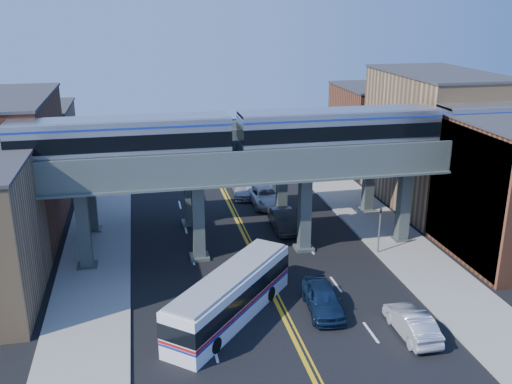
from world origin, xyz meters
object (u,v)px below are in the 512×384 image
stop_sign (272,260)px  car_lane_d (243,188)px  traffic_signal (380,226)px  car_lane_a (323,299)px  car_lane_b (283,220)px  car_parked_curb (412,323)px  transit_train (339,130)px  transit_bus (230,296)px  car_lane_c (265,196)px

stop_sign → car_lane_d: size_ratio=0.53×
traffic_signal → car_lane_a: (-6.66, -7.10, -1.46)m
traffic_signal → car_lane_d: size_ratio=0.83×
car_lane_d → car_lane_b: bearing=-74.2°
car_parked_curb → car_lane_a: bearing=-40.7°
stop_sign → traffic_signal: traffic_signal is taller
car_lane_a → car_parked_curb: bearing=-35.8°
transit_train → car_lane_b: bearing=125.5°
transit_bus → car_parked_curb: 10.52m
transit_train → car_lane_b: 9.82m
car_lane_a → car_lane_d: (-0.72, 22.63, -0.13)m
car_lane_a → transit_train: bearing=72.1°
car_lane_d → car_lane_a: bearing=-82.2°
car_lane_c → car_lane_d: car_lane_c is taller
car_parked_curb → car_lane_b: bearing=-79.0°
stop_sign → traffic_signal: 9.41m
transit_bus → car_lane_d: (4.92, 22.28, -0.73)m
transit_bus → traffic_signal: bearing=-21.1°
stop_sign → car_lane_b: 9.75m
transit_bus → car_lane_d: 22.83m
car_lane_a → car_lane_b: car_lane_a is taller
transit_train → car_parked_curb: transit_train is taller
stop_sign → car_lane_b: (3.14, 9.18, -0.94)m
traffic_signal → car_lane_d: bearing=115.4°
transit_bus → car_lane_b: transit_bus is taller
transit_bus → car_parked_curb: bearing=-71.8°
car_parked_curb → stop_sign: bearing=-50.1°
car_lane_a → car_lane_b: 13.31m
stop_sign → car_lane_c: stop_sign is taller
traffic_signal → car_parked_curb: traffic_signal is taller
car_lane_d → car_parked_curb: 26.63m
stop_sign → transit_bus: 5.08m
transit_train → car_lane_a: transit_train is taller
car_lane_c → car_lane_a: bearing=-95.0°
car_lane_b → car_lane_d: size_ratio=1.01×
transit_bus → car_lane_a: (5.64, -0.35, -0.60)m
car_lane_b → car_lane_c: bearing=92.1°
car_lane_d → transit_bus: bearing=-96.5°
stop_sign → car_lane_b: stop_sign is taller
traffic_signal → car_lane_d: 17.27m
transit_bus → car_lane_a: bearing=-53.4°
traffic_signal → car_lane_a: bearing=-133.1°
transit_bus → car_lane_b: size_ratio=1.99×
car_lane_c → car_lane_d: (-1.54, 2.95, -0.09)m
stop_sign → car_lane_a: size_ratio=0.53×
stop_sign → transit_train: bearing=39.2°
stop_sign → car_lane_c: (3.06, 15.58, -0.96)m
car_lane_b → car_lane_a: bearing=-92.6°
transit_train → transit_bus: size_ratio=4.58×
transit_bus → car_lane_b: (6.54, 12.93, -0.62)m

